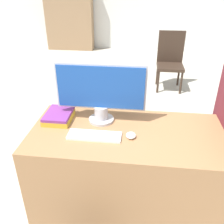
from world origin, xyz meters
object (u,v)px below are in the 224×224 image
at_px(mouse, 131,135).
at_px(book_stack, 59,116).
at_px(monitor, 101,92).
at_px(far_chair, 170,59).
at_px(keyboard, 94,136).

relative_size(mouse, book_stack, 0.32).
distance_m(monitor, far_chair, 2.78).
height_order(monitor, book_stack, monitor).
bearing_deg(monitor, keyboard, -93.17).
relative_size(keyboard, far_chair, 0.39).
bearing_deg(far_chair, book_stack, -171.05).
distance_m(monitor, mouse, 0.38).
height_order(book_stack, far_chair, far_chair).
relative_size(monitor, far_chair, 0.69).
relative_size(monitor, mouse, 8.07).
bearing_deg(keyboard, far_chair, 74.74).
distance_m(keyboard, far_chair, 2.97).
bearing_deg(book_stack, mouse, -17.09).
distance_m(mouse, far_chair, 2.90).
xyz_separation_m(monitor, mouse, (0.24, -0.20, -0.22)).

